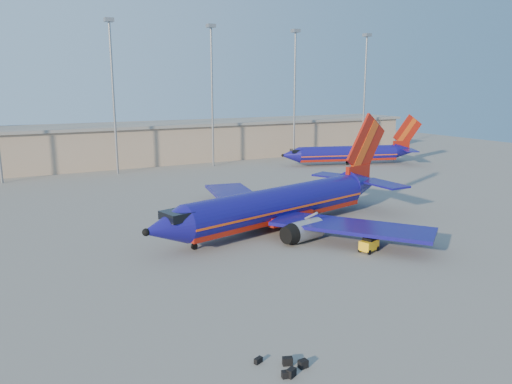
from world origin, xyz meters
TOP-DOWN VIEW (x-y plane):
  - ground at (0.00, 0.00)m, footprint 220.00×220.00m
  - terminal_building at (10.00, 58.00)m, footprint 122.00×16.00m
  - light_mast_row at (5.00, 46.00)m, footprint 101.60×1.60m
  - aircraft_main at (4.13, -0.70)m, footprint 37.82×35.96m
  - aircraft_second at (41.67, 33.65)m, footprint 30.37×15.47m
  - baggage_tug at (7.07, -12.72)m, footprint 2.37×1.85m
  - luggage_pile at (-11.60, -27.35)m, footprint 2.75×2.72m

SIDE VIEW (x-z plane):
  - ground at x=0.00m, z-range 0.00..0.00m
  - luggage_pile at x=-11.60m, z-range -0.02..0.50m
  - baggage_tug at x=7.07m, z-range 0.03..1.53m
  - aircraft_second at x=41.67m, z-range -2.86..7.71m
  - aircraft_main at x=4.13m, z-range -3.72..9.28m
  - terminal_building at x=10.00m, z-range 0.07..8.57m
  - light_mast_row at x=5.00m, z-range 3.23..31.88m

